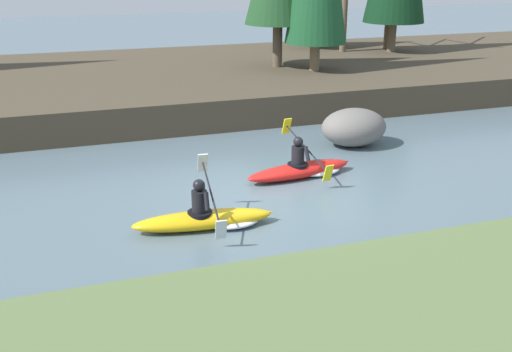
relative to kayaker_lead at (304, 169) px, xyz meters
name	(u,v)px	position (x,y,z in m)	size (l,w,h in m)	color
ground_plane	(274,199)	(-1.16, -1.08, -0.20)	(90.00, 90.00, 0.00)	slate
riverbank_far	(173,82)	(-1.16, 9.84, 0.29)	(44.00, 11.32, 0.97)	#473D2D
kayaker_lead	(304,169)	(0.00, 0.00, 0.00)	(2.80, 2.07, 1.20)	red
kayaker_middle	(209,218)	(-2.84, -2.04, 0.00)	(2.79, 2.07, 1.20)	yellow
boulder_midstream	(354,127)	(2.28, 1.86, 0.32)	(1.83, 1.43, 1.04)	slate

